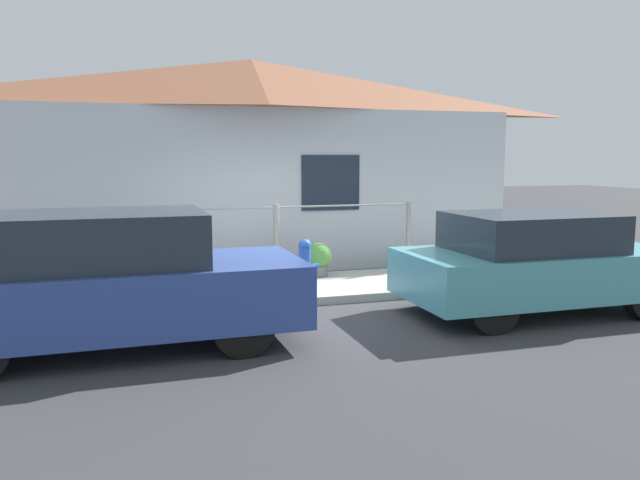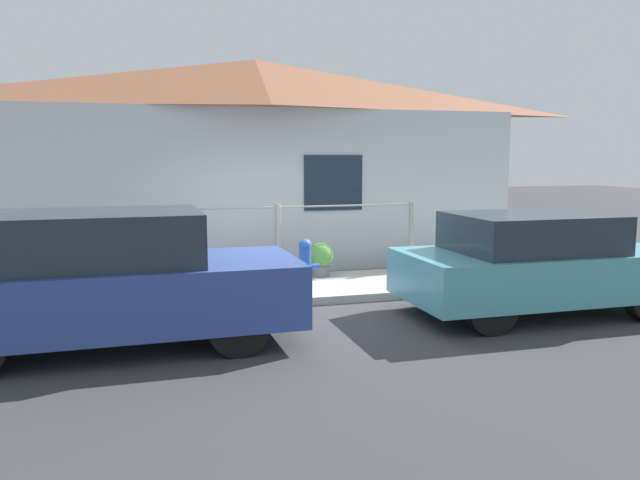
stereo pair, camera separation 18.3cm
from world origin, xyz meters
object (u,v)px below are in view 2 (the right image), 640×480
(car_left, at_px, (108,281))
(fire_hydrant, at_px, (305,263))
(potted_plant_near_hydrant, at_px, (320,258))
(car_right, at_px, (536,263))

(car_left, distance_m, fire_hydrant, 3.24)
(potted_plant_near_hydrant, bearing_deg, car_left, -139.55)
(car_left, relative_size, potted_plant_near_hydrant, 7.36)
(fire_hydrant, height_order, potted_plant_near_hydrant, fire_hydrant)
(car_left, bearing_deg, car_right, -0.94)
(car_left, height_order, fire_hydrant, car_left)
(car_left, distance_m, potted_plant_near_hydrant, 4.23)
(fire_hydrant, bearing_deg, potted_plant_near_hydrant, 62.05)
(car_right, relative_size, fire_hydrant, 4.79)
(car_right, height_order, fire_hydrant, car_right)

